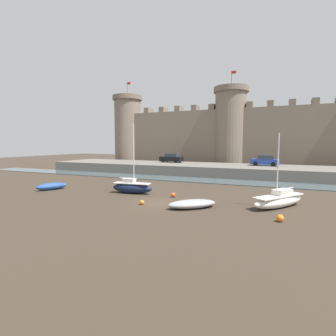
% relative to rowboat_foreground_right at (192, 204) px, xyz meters
% --- Properties ---
extents(ground_plane, '(160.00, 160.00, 0.00)m').
position_rel_rowboat_foreground_right_xyz_m(ground_plane, '(-3.03, 0.46, -0.34)').
color(ground_plane, '#382D23').
extents(water_channel, '(80.00, 4.50, 0.10)m').
position_rel_rowboat_foreground_right_xyz_m(water_channel, '(-3.03, 14.67, -0.29)').
color(water_channel, '#47565B').
rests_on(water_channel, ground).
extents(quay_road, '(58.12, 10.00, 1.59)m').
position_rel_rowboat_foreground_right_xyz_m(quay_road, '(-3.03, 21.92, 0.45)').
color(quay_road, '#666059').
rests_on(quay_road, ground).
extents(castle, '(52.67, 6.56, 18.60)m').
position_rel_rowboat_foreground_right_xyz_m(castle, '(-3.03, 32.43, 6.58)').
color(castle, '#7A6B5B').
rests_on(castle, ground).
extents(rowboat_foreground_right, '(3.93, 3.71, 0.66)m').
position_rel_rowboat_foreground_right_xyz_m(rowboat_foreground_right, '(0.00, 0.00, 0.00)').
color(rowboat_foreground_right, gray).
rests_on(rowboat_foreground_right, ground).
extents(sailboat_midflat_right, '(4.31, 1.56, 6.90)m').
position_rel_rowboat_foreground_right_xyz_m(sailboat_midflat_right, '(-7.41, 3.30, 0.30)').
color(sailboat_midflat_right, '#141E3D').
rests_on(sailboat_midflat_right, ground).
extents(rowboat_near_channel_right, '(2.24, 3.33, 0.75)m').
position_rel_rowboat_foreground_right_xyz_m(rowboat_near_channel_right, '(-16.44, 1.61, 0.05)').
color(rowboat_near_channel_right, '#234793').
rests_on(rowboat_near_channel_right, ground).
extents(sailboat_foreground_left, '(4.21, 5.21, 5.79)m').
position_rel_rowboat_foreground_right_xyz_m(sailboat_foreground_left, '(6.14, 2.95, 0.23)').
color(sailboat_foreground_left, silver).
rests_on(sailboat_foreground_left, ground).
extents(mooring_buoy_near_channel, '(0.38, 0.38, 0.38)m').
position_rel_rowboat_foreground_right_xyz_m(mooring_buoy_near_channel, '(-4.11, -0.57, -0.15)').
color(mooring_buoy_near_channel, orange).
rests_on(mooring_buoy_near_channel, ground).
extents(mooring_buoy_mid_mud, '(0.46, 0.46, 0.46)m').
position_rel_rowboat_foreground_right_xyz_m(mooring_buoy_mid_mud, '(6.18, 8.25, -0.11)').
color(mooring_buoy_mid_mud, '#E04C1E').
rests_on(mooring_buoy_mid_mud, ground).
extents(mooring_buoy_off_centre, '(0.47, 0.47, 0.47)m').
position_rel_rowboat_foreground_right_xyz_m(mooring_buoy_off_centre, '(6.27, -1.14, -0.11)').
color(mooring_buoy_off_centre, orange).
rests_on(mooring_buoy_off_centre, ground).
extents(mooring_buoy_near_shore, '(0.43, 0.43, 0.43)m').
position_rel_rowboat_foreground_right_xyz_m(mooring_buoy_near_shore, '(-2.90, 3.21, -0.13)').
color(mooring_buoy_near_shore, '#E04C1E').
rests_on(mooring_buoy_near_shore, ground).
extents(car_quay_centre_west, '(4.21, 2.10, 1.62)m').
position_rel_rowboat_foreground_right_xyz_m(car_quay_centre_west, '(3.97, 23.18, 2.02)').
color(car_quay_centre_west, '#263F99').
rests_on(car_quay_centre_west, quay_road).
extents(car_quay_west, '(4.21, 2.10, 1.62)m').
position_rel_rowboat_foreground_right_xyz_m(car_quay_west, '(-11.82, 24.15, 2.02)').
color(car_quay_west, black).
rests_on(car_quay_west, quay_road).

